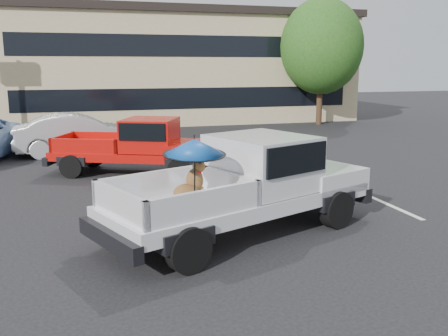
{
  "coord_description": "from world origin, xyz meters",
  "views": [
    {
      "loc": [
        -3.96,
        -8.99,
        3.23
      ],
      "look_at": [
        -1.29,
        -0.06,
        1.3
      ],
      "focal_mm": 40.0,
      "sensor_mm": 36.0,
      "label": 1
    }
  ],
  "objects": [
    {
      "name": "motel_building",
      "position": [
        2.0,
        20.99,
        3.21
      ],
      "size": [
        20.4,
        8.4,
        6.3
      ],
      "color": "tan",
      "rests_on": "ground"
    },
    {
      "name": "tree_right",
      "position": [
        9.0,
        16.0,
        4.21
      ],
      "size": [
        4.46,
        4.46,
        6.78
      ],
      "color": "#332114",
      "rests_on": "ground"
    },
    {
      "name": "silver_pickup",
      "position": [
        -0.7,
        -0.07,
        1.05
      ],
      "size": [
        6.01,
        3.92,
        2.06
      ],
      "rotation": [
        0.0,
        0.0,
        0.38
      ],
      "color": "black",
      "rests_on": "ground"
    },
    {
      "name": "silver_sedan",
      "position": [
        -3.88,
        9.94,
        0.75
      ],
      "size": [
        4.61,
        1.82,
        1.49
      ],
      "primitive_type": "imported",
      "rotation": [
        0.0,
        0.0,
        1.62
      ],
      "color": "#B0B4B8",
      "rests_on": "ground"
    },
    {
      "name": "stripe_left",
      "position": [
        -3.0,
        2.0,
        0.0
      ],
      "size": [
        0.12,
        5.0,
        0.01
      ],
      "primitive_type": "cube",
      "color": "silver",
      "rests_on": "ground"
    },
    {
      "name": "tree_back",
      "position": [
        6.0,
        24.0,
        4.41
      ],
      "size": [
        4.68,
        4.68,
        7.11
      ],
      "color": "#332114",
      "rests_on": "ground"
    },
    {
      "name": "stripe_right",
      "position": [
        3.0,
        2.0,
        0.0
      ],
      "size": [
        0.12,
        5.0,
        0.01
      ],
      "primitive_type": "cube",
      "color": "silver",
      "rests_on": "ground"
    },
    {
      "name": "ground",
      "position": [
        0.0,
        0.0,
        0.0
      ],
      "size": [
        90.0,
        90.0,
        0.0
      ],
      "primitive_type": "plane",
      "color": "black",
      "rests_on": "ground"
    },
    {
      "name": "red_pickup",
      "position": [
        -1.99,
        5.81,
        0.92
      ],
      "size": [
        5.35,
        3.68,
        1.67
      ],
      "rotation": [
        0.0,
        0.0,
        -0.42
      ],
      "color": "black",
      "rests_on": "ground"
    }
  ]
}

